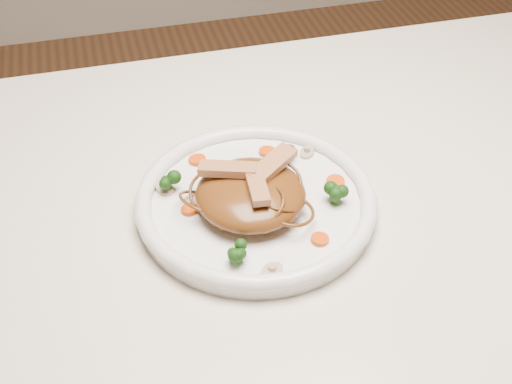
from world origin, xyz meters
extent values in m
cube|color=beige|center=(0.00, 0.00, 0.73)|extent=(1.20, 0.80, 0.04)
cylinder|color=brown|center=(0.54, 0.34, 0.35)|extent=(0.06, 0.06, 0.71)
cylinder|color=white|center=(-0.08, 0.01, 0.76)|extent=(0.36, 0.36, 0.02)
ellipsoid|color=#5A3311|center=(-0.09, 0.00, 0.79)|extent=(0.16, 0.16, 0.04)
cube|color=tan|center=(-0.06, 0.01, 0.81)|extent=(0.07, 0.06, 0.01)
cube|color=tan|center=(-0.11, 0.02, 0.81)|extent=(0.07, 0.05, 0.01)
cube|color=tan|center=(-0.08, -0.02, 0.81)|extent=(0.02, 0.06, 0.01)
cylinder|color=#E34808|center=(-0.04, 0.09, 0.77)|extent=(0.03, 0.03, 0.00)
cylinder|color=#E34808|center=(-0.16, 0.01, 0.77)|extent=(0.02, 0.02, 0.00)
cylinder|color=#E34808|center=(0.02, 0.01, 0.77)|extent=(0.03, 0.03, 0.00)
cylinder|color=#E34808|center=(-0.13, 0.10, 0.77)|extent=(0.03, 0.03, 0.00)
cylinder|color=#E34808|center=(-0.03, -0.08, 0.77)|extent=(0.02, 0.02, 0.00)
cylinder|color=beige|center=(-0.09, -0.11, 0.77)|extent=(0.04, 0.04, 0.01)
cylinder|color=beige|center=(0.01, 0.08, 0.77)|extent=(0.03, 0.03, 0.01)
cylinder|color=beige|center=(-0.18, 0.05, 0.77)|extent=(0.04, 0.04, 0.01)
cylinder|color=beige|center=(-0.03, 0.08, 0.77)|extent=(0.03, 0.03, 0.01)
camera|label=1|loc=(-0.23, -0.56, 1.29)|focal=46.53mm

